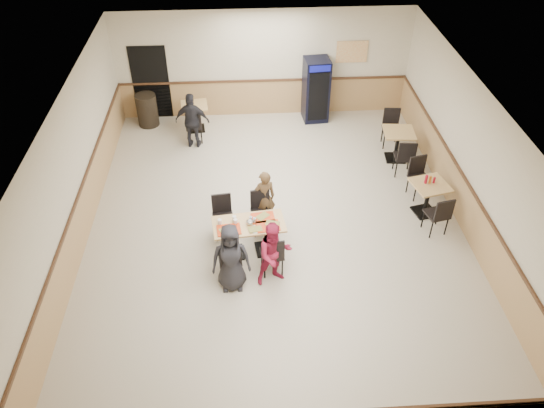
{
  "coord_description": "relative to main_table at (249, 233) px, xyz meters",
  "views": [
    {
      "loc": [
        -0.63,
        -8.63,
        7.52
      ],
      "look_at": [
        -0.11,
        -0.5,
        1.01
      ],
      "focal_mm": 35.0,
      "sensor_mm": 36.0,
      "label": 1
    }
  ],
  "objects": [
    {
      "name": "side_table_near_chair_south",
      "position": [
        3.92,
        0.4,
        -0.01
      ],
      "size": [
        0.55,
        0.55,
        0.99
      ],
      "primitive_type": null,
      "rotation": [
        0.0,
        0.0,
        3.37
      ],
      "color": "black",
      "rests_on": "ground"
    },
    {
      "name": "ground",
      "position": [
        0.59,
        0.77,
        -0.5
      ],
      "size": [
        10.0,
        10.0,
        0.0
      ],
      "primitive_type": "plane",
      "color": "beige",
      "rests_on": "ground"
    },
    {
      "name": "tabletop_clutter",
      "position": [
        0.01,
        -0.05,
        0.28
      ],
      "size": [
        1.24,
        0.71,
        0.12
      ],
      "rotation": [
        0.0,
        0.0,
        0.12
      ],
      "color": "red",
      "rests_on": "main_table"
    },
    {
      "name": "pepsi_cooler",
      "position": [
        2.01,
        5.36,
        0.38
      ],
      "size": [
        0.72,
        0.73,
        1.77
      ],
      "rotation": [
        0.0,
        0.0,
        0.09
      ],
      "color": "black",
      "rests_on": "ground"
    },
    {
      "name": "diner_woman_left",
      "position": [
        -0.35,
        -0.9,
        0.23
      ],
      "size": [
        0.73,
        0.49,
        1.46
      ],
      "primitive_type": "imported",
      "rotation": [
        0.0,
        0.0,
        0.03
      ],
      "color": "black",
      "rests_on": "ground"
    },
    {
      "name": "side_table_far_chair_north",
      "position": [
        3.79,
        3.82,
        0.0
      ],
      "size": [
        0.51,
        0.51,
        1.01
      ],
      "primitive_type": null,
      "rotation": [
        0.0,
        0.0,
        -0.09
      ],
      "color": "black",
      "rests_on": "ground"
    },
    {
      "name": "diner_man_opposite",
      "position": [
        0.35,
        0.9,
        0.16
      ],
      "size": [
        0.55,
        0.42,
        1.33
      ],
      "primitive_type": "imported",
      "rotation": [
        0.0,
        0.0,
        3.38
      ],
      "color": "brown",
      "rests_on": "ground"
    },
    {
      "name": "side_table_far",
      "position": [
        3.79,
        3.19,
        0.03
      ],
      "size": [
        0.81,
        0.81,
        0.8
      ],
      "rotation": [
        0.0,
        0.0,
        -0.09
      ],
      "color": "black",
      "rests_on": "ground"
    },
    {
      "name": "side_table_near_chair_north",
      "position": [
        3.92,
        1.64,
        -0.01
      ],
      "size": [
        0.55,
        0.55,
        0.99
      ],
      "primitive_type": null,
      "rotation": [
        0.0,
        0.0,
        0.23
      ],
      "color": "black",
      "rests_on": "ground"
    },
    {
      "name": "diner_woman_right",
      "position": [
        0.45,
        -0.81,
        0.19
      ],
      "size": [
        0.8,
        0.7,
        1.39
      ],
      "primitive_type": "imported",
      "rotation": [
        0.0,
        0.0,
        0.29
      ],
      "color": "#9D1C3B",
      "rests_on": "ground"
    },
    {
      "name": "back_table_chair_lone",
      "position": [
        -1.32,
        4.37,
        -0.03
      ],
      "size": [
        0.48,
        0.48,
        0.95
      ],
      "primitive_type": null,
      "rotation": [
        0.0,
        0.0,
        3.25
      ],
      "color": "black",
      "rests_on": "ground"
    },
    {
      "name": "lone_diner",
      "position": [
        -1.32,
        4.12,
        0.24
      ],
      "size": [
        0.92,
        0.49,
        1.49
      ],
      "primitive_type": "imported",
      "rotation": [
        0.0,
        0.0,
        2.99
      ],
      "color": "black",
      "rests_on": "ground"
    },
    {
      "name": "side_table_far_chair_south",
      "position": [
        3.79,
        2.55,
        0.0
      ],
      "size": [
        0.51,
        0.51,
        1.01
      ],
      "primitive_type": null,
      "rotation": [
        0.0,
        0.0,
        3.05
      ],
      "color": "black",
      "rests_on": "ground"
    },
    {
      "name": "condiment_caddy",
      "position": [
        3.89,
        1.07,
        0.36
      ],
      "size": [
        0.23,
        0.06,
        0.2
      ],
      "color": "#A20B21",
      "rests_on": "side_table_near"
    },
    {
      "name": "back_table",
      "position": [
        -1.32,
        4.97,
        -0.01
      ],
      "size": [
        0.77,
        0.77,
        0.75
      ],
      "rotation": [
        0.0,
        0.0,
        0.11
      ],
      "color": "black",
      "rests_on": "ground"
    },
    {
      "name": "side_table_near",
      "position": [
        3.92,
        1.02,
        0.01
      ],
      "size": [
        0.87,
        0.87,
        0.78
      ],
      "rotation": [
        0.0,
        0.0,
        0.23
      ],
      "color": "black",
      "rests_on": "ground"
    },
    {
      "name": "main_table",
      "position": [
        0.0,
        0.0,
        0.0
      ],
      "size": [
        1.48,
        0.86,
        0.76
      ],
      "rotation": [
        0.0,
        0.0,
        0.12
      ],
      "color": "black",
      "rests_on": "ground"
    },
    {
      "name": "trash_bin",
      "position": [
        -2.65,
        5.32,
        -0.05
      ],
      "size": [
        0.57,
        0.57,
        0.9
      ],
      "primitive_type": "cylinder",
      "color": "black",
      "rests_on": "ground"
    },
    {
      "name": "main_chairs",
      "position": [
        -0.05,
        -0.01,
        -0.02
      ],
      "size": [
        1.43,
        1.79,
        0.96
      ],
      "rotation": [
        0.0,
        0.0,
        0.12
      ],
      "color": "black",
      "rests_on": "ground"
    },
    {
      "name": "room_shell",
      "position": [
        2.36,
        3.32,
        0.08
      ],
      "size": [
        10.0,
        10.0,
        10.0
      ],
      "color": "silver",
      "rests_on": "ground"
    }
  ]
}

